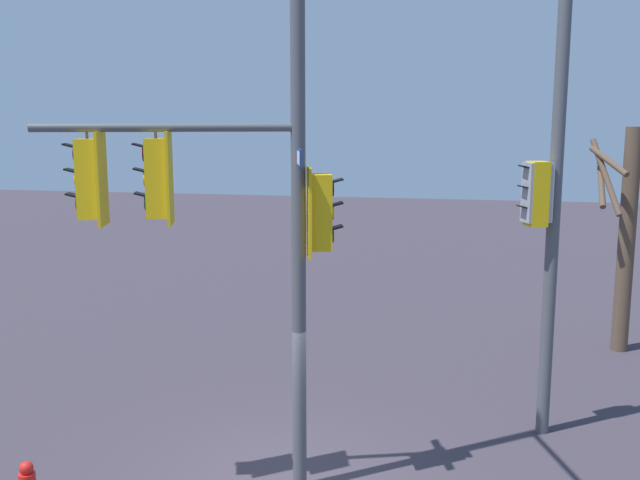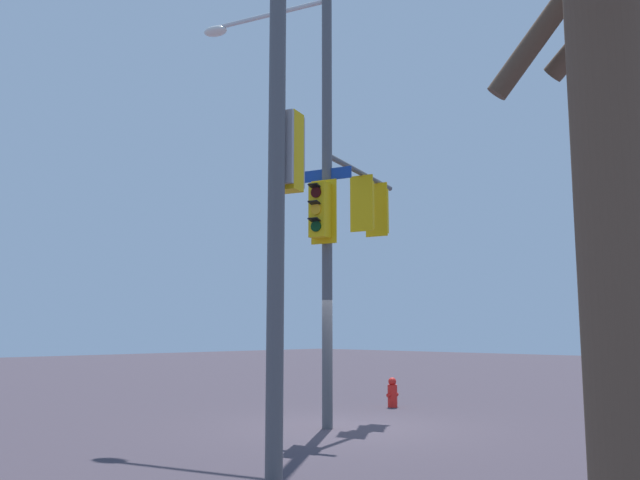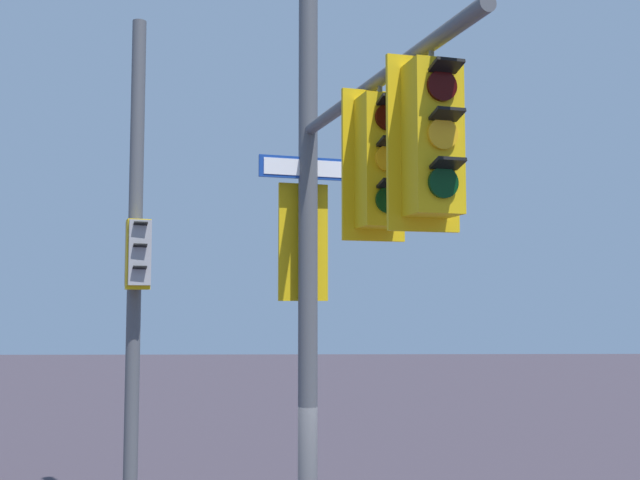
{
  "view_description": "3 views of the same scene",
  "coord_description": "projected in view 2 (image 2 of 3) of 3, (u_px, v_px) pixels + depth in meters",
  "views": [
    {
      "loc": [
        2.62,
        -10.29,
        5.64
      ],
      "look_at": [
        0.64,
        -0.09,
        3.86
      ],
      "focal_mm": 40.58,
      "sensor_mm": 36.0,
      "label": 1
    },
    {
      "loc": [
        9.95,
        8.99,
        1.9
      ],
      "look_at": [
        0.8,
        0.02,
        3.65
      ],
      "focal_mm": 37.27,
      "sensor_mm": 36.0,
      "label": 2
    },
    {
      "loc": [
        -7.47,
        -0.21,
        3.65
      ],
      "look_at": [
        0.03,
        -0.35,
        4.25
      ],
      "focal_mm": 40.63,
      "sensor_mm": 36.0,
      "label": 3
    }
  ],
  "objects": [
    {
      "name": "main_signal_pole_assembly",
      "position": [
        336.0,
        188.0,
        14.37
      ],
      "size": [
        4.64,
        3.61,
        9.23
      ],
      "rotation": [
        0.0,
        0.0,
        3.45
      ],
      "color": "#4C4F54",
      "rests_on": "ground"
    },
    {
      "name": "secondary_pole_assembly",
      "position": [
        281.0,
        158.0,
        8.94
      ],
      "size": [
        0.76,
        0.48,
        8.23
      ],
      "rotation": [
        0.0,
        0.0,
        3.52
      ],
      "color": "#4C4F54",
      "rests_on": "ground"
    },
    {
      "name": "fire_hydrant",
      "position": [
        392.0,
        393.0,
        16.55
      ],
      "size": [
        0.38,
        0.24,
        0.73
      ],
      "color": "red",
      "rests_on": "ground"
    },
    {
      "name": "ground_plane",
      "position": [
        348.0,
        428.0,
        13.02
      ],
      "size": [
        80.0,
        80.0,
        0.0
      ],
      "primitive_type": "plane",
      "color": "#3B333D"
    },
    {
      "name": "bare_tree_behind_pole",
      "position": [
        607.0,
        117.0,
        3.41
      ],
      "size": [
        2.0,
        1.96,
        5.86
      ],
      "color": "brown",
      "rests_on": "ground"
    }
  ]
}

